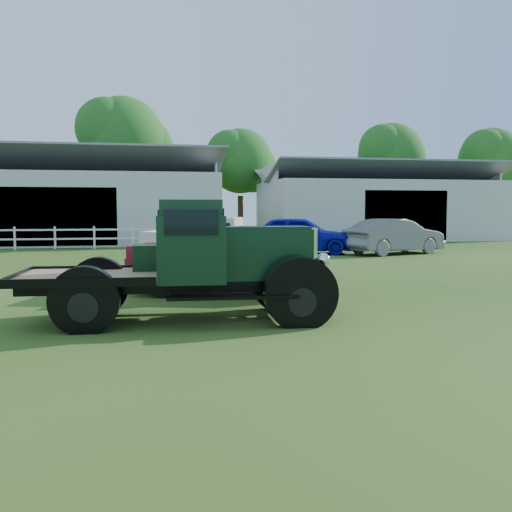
{
  "coord_description": "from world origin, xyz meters",
  "views": [
    {
      "loc": [
        -2.2,
        -11.4,
        2.11
      ],
      "look_at": [
        0.2,
        1.2,
        1.05
      ],
      "focal_mm": 40.0,
      "sensor_mm": 36.0,
      "label": 1
    }
  ],
  "objects": [
    {
      "name": "shed_left",
      "position": [
        -7.0,
        26.0,
        2.8
      ],
      "size": [
        18.8,
        10.2,
        5.6
      ],
      "primitive_type": null,
      "color": "#9F9F9F",
      "rests_on": "ground"
    },
    {
      "name": "white_pickup",
      "position": [
        0.02,
        7.31,
        0.9
      ],
      "size": [
        5.25,
        3.4,
        1.8
      ],
      "primitive_type": null,
      "rotation": [
        0.0,
        0.0,
        -0.33
      ],
      "color": "beige",
      "rests_on": "ground"
    },
    {
      "name": "misc_car_grey",
      "position": [
        9.16,
        13.57,
        0.83
      ],
      "size": [
        5.31,
        3.4,
        1.65
      ],
      "primitive_type": "imported",
      "rotation": [
        0.0,
        0.0,
        1.93
      ],
      "color": "#5F5F5F",
      "rests_on": "ground"
    },
    {
      "name": "tree_e",
      "position": [
        26.0,
        32.0,
        4.75
      ],
      "size": [
        5.7,
        5.7,
        9.5
      ],
      "primitive_type": null,
      "color": "#135813",
      "rests_on": "ground"
    },
    {
      "name": "ground",
      "position": [
        0.0,
        0.0,
        0.0
      ],
      "size": [
        120.0,
        120.0,
        0.0
      ],
      "primitive_type": "plane",
      "color": "#214B0F"
    },
    {
      "name": "fence_rail",
      "position": [
        -8.0,
        20.0,
        0.6
      ],
      "size": [
        14.2,
        0.16,
        1.2
      ],
      "primitive_type": null,
      "color": "white",
      "rests_on": "ground"
    },
    {
      "name": "red_pickup",
      "position": [
        -0.41,
        2.55,
        0.83
      ],
      "size": [
        4.86,
        2.94,
        1.66
      ],
      "primitive_type": null,
      "rotation": [
        0.0,
        0.0,
        -0.28
      ],
      "color": "maroon",
      "rests_on": "ground"
    },
    {
      "name": "tree_d",
      "position": [
        18.0,
        34.0,
        5.0
      ],
      "size": [
        6.0,
        6.0,
        10.0
      ],
      "primitive_type": null,
      "color": "#135813",
      "rests_on": "ground"
    },
    {
      "name": "tree_b",
      "position": [
        -4.0,
        34.0,
        5.75
      ],
      "size": [
        6.9,
        6.9,
        11.5
      ],
      "primitive_type": null,
      "color": "#135813",
      "rests_on": "ground"
    },
    {
      "name": "tree_c",
      "position": [
        5.0,
        33.0,
        4.5
      ],
      "size": [
        5.4,
        5.4,
        9.0
      ],
      "primitive_type": null,
      "color": "#135813",
      "rests_on": "ground"
    },
    {
      "name": "vintage_flatbed",
      "position": [
        -1.52,
        -0.62,
        1.14
      ],
      "size": [
        5.84,
        2.55,
        2.27
      ],
      "primitive_type": null,
      "rotation": [
        0.0,
        0.0,
        -0.05
      ],
      "color": "black",
      "rests_on": "ground"
    },
    {
      "name": "shed_right",
      "position": [
        14.0,
        27.0,
        2.6
      ],
      "size": [
        16.8,
        9.2,
        5.2
      ],
      "primitive_type": null,
      "color": "#9F9F9F",
      "rests_on": "ground"
    },
    {
      "name": "misc_car_blue",
      "position": [
        4.88,
        14.74,
        0.89
      ],
      "size": [
        5.64,
        3.65,
        1.79
      ],
      "primitive_type": "imported",
      "rotation": [
        0.0,
        0.0,
        1.25
      ],
      "color": "#0A0DA2",
      "rests_on": "ground"
    }
  ]
}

